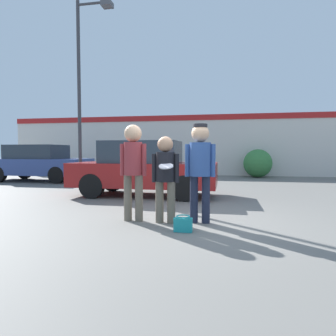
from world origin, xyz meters
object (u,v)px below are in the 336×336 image
at_px(person_left, 133,163).
at_px(parked_car_far, 39,163).
at_px(street_lamp, 84,76).
at_px(shrub, 258,163).
at_px(handbag, 183,224).
at_px(parked_car_near, 144,169).
at_px(person_middle_with_frisbee, 165,172).
at_px(person_right, 200,162).

relative_size(person_left, parked_car_far, 0.41).
xyz_separation_m(person_left, parked_car_far, (-6.49, 6.56, -0.30)).
distance_m(street_lamp, shrub, 9.37).
bearing_deg(handbag, person_left, 150.48).
height_order(person_left, handbag, person_left).
bearing_deg(handbag, parked_car_near, 114.56).
bearing_deg(person_left, person_middle_with_frisbee, -3.35).
relative_size(street_lamp, shrub, 4.51).
bearing_deg(street_lamp, shrub, 43.46).
distance_m(person_right, handbag, 1.22).
height_order(person_left, parked_car_near, person_left).
bearing_deg(parked_car_far, handbag, -43.54).
height_order(parked_car_near, parked_car_far, parked_car_near).
bearing_deg(handbag, person_right, 72.19).
bearing_deg(parked_car_near, person_right, -57.93).
bearing_deg(handbag, street_lamp, 130.28).
relative_size(person_right, parked_car_near, 0.43).
relative_size(person_middle_with_frisbee, parked_car_far, 0.36).
height_order(parked_car_near, street_lamp, street_lamp).
distance_m(person_left, parked_car_far, 9.23).
xyz_separation_m(parked_car_far, shrub, (9.78, 3.78, -0.09)).
bearing_deg(person_left, person_right, 3.93).
relative_size(shrub, handbag, 4.76).
distance_m(person_middle_with_frisbee, handbag, 1.06).
relative_size(parked_car_near, shrub, 2.97).
distance_m(person_left, street_lamp, 5.99).
xyz_separation_m(parked_car_far, street_lamp, (3.39, -2.27, 3.10)).
bearing_deg(person_left, handbag, -29.52).
distance_m(person_right, parked_car_near, 3.66).
distance_m(parked_car_far, street_lamp, 5.13).
bearing_deg(person_middle_with_frisbee, parked_car_near, 112.18).
relative_size(person_left, person_middle_with_frisbee, 1.14).
relative_size(parked_car_far, shrub, 3.09).
relative_size(street_lamp, handbag, 21.51).
relative_size(parked_car_near, street_lamp, 0.66).
bearing_deg(parked_car_near, street_lamp, 155.24).
bearing_deg(parked_car_near, parked_car_far, 149.74).
xyz_separation_m(person_right, shrub, (2.04, 10.26, -0.40)).
distance_m(person_left, shrub, 10.86).
distance_m(person_middle_with_frisbee, parked_car_near, 3.47).
height_order(shrub, handbag, shrub).
xyz_separation_m(street_lamp, handbag, (4.13, -4.87, -3.78)).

